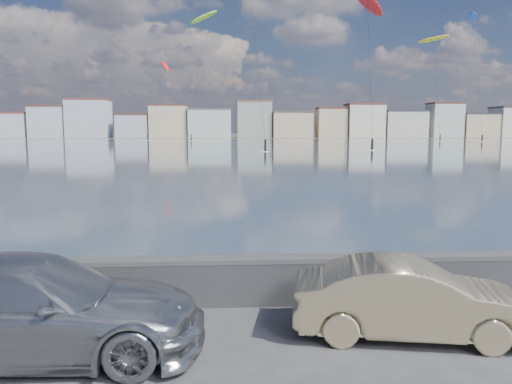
# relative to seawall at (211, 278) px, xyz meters

# --- Properties ---
(ground) EXTENTS (700.00, 700.00, 0.00)m
(ground) POSITION_rel_seawall_xyz_m (0.00, -2.70, -0.58)
(ground) COLOR #333335
(ground) RESTS_ON ground
(bay_water) EXTENTS (500.00, 177.00, 0.00)m
(bay_water) POSITION_rel_seawall_xyz_m (0.00, 88.80, -0.58)
(bay_water) COLOR #2E4154
(bay_water) RESTS_ON ground
(far_shore_strip) EXTENTS (500.00, 60.00, 0.00)m
(far_shore_strip) POSITION_rel_seawall_xyz_m (0.00, 197.30, -0.57)
(far_shore_strip) COLOR #4C473D
(far_shore_strip) RESTS_ON ground
(seawall) EXTENTS (400.00, 0.36, 1.08)m
(seawall) POSITION_rel_seawall_xyz_m (0.00, 0.00, 0.00)
(seawall) COLOR #28282B
(seawall) RESTS_ON ground
(far_buildings) EXTENTS (240.79, 13.26, 14.60)m
(far_buildings) POSITION_rel_seawall_xyz_m (1.31, 183.30, 5.44)
(far_buildings) COLOR #9EA8B7
(far_buildings) RESTS_ON ground
(car_silver) EXTENTS (5.56, 2.26, 1.61)m
(car_silver) POSITION_rel_seawall_xyz_m (-2.82, -2.12, 0.22)
(car_silver) COLOR #A4A6AB
(car_silver) RESTS_ON ground
(car_champagne) EXTENTS (4.27, 2.10, 1.35)m
(car_champagne) POSITION_rel_seawall_xyz_m (3.54, -1.75, 0.09)
(car_champagne) COLOR tan
(car_champagne) RESTS_ON ground
(kitesurfer_5) EXTENTS (9.92, 17.15, 32.48)m
(kitesurfer_5) POSITION_rel_seawall_xyz_m (64.23, 144.56, 30.01)
(kitesurfer_5) COLOR yellow
(kitesurfer_5) RESTS_ON ground
(kitesurfer_6) EXTENTS (6.03, 17.29, 36.15)m
(kitesurfer_6) POSITION_rel_seawall_xyz_m (70.44, 132.87, 34.17)
(kitesurfer_6) COLOR blue
(kitesurfer_6) RESTS_ON ground
(kitesurfer_7) EXTENTS (8.63, 9.41, 38.45)m
(kitesurfer_7) POSITION_rel_seawall_xyz_m (-6.03, 140.91, 34.66)
(kitesurfer_7) COLOR #8CD826
(kitesurfer_7) RESTS_ON ground
(kitesurfer_8) EXTENTS (9.44, 14.55, 28.30)m
(kitesurfer_8) POSITION_rel_seawall_xyz_m (25.57, 80.71, 25.28)
(kitesurfer_8) COLOR red
(kitesurfer_8) RESTS_ON ground
(kitesurfer_16) EXTENTS (7.07, 18.01, 25.91)m
(kitesurfer_16) POSITION_rel_seawall_xyz_m (-19.13, 153.95, 22.36)
(kitesurfer_16) COLOR red
(kitesurfer_16) RESTS_ON ground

